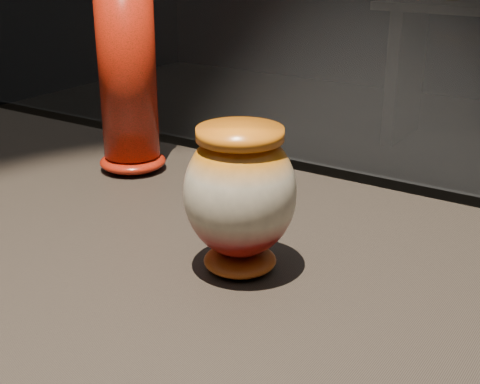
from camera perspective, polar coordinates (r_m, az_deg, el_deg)
name	(u,v)px	position (r m, az deg, el deg)	size (l,w,h in m)	color
main_vase	(240,195)	(0.79, 0.00, -0.22)	(0.16, 0.16, 0.18)	maroon
tall_vase	(127,70)	(1.15, -9.59, 10.26)	(0.13, 0.13, 0.36)	red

